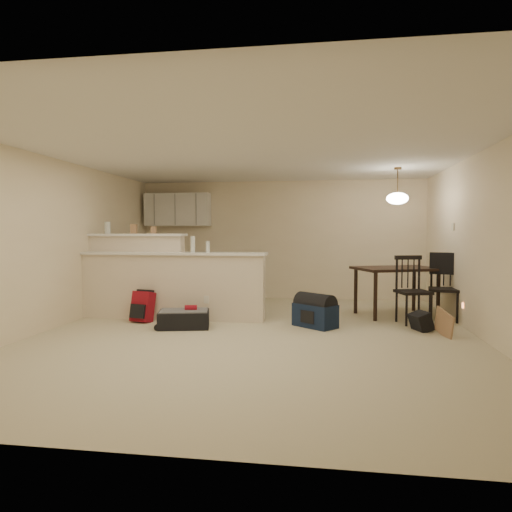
% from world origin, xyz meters
% --- Properties ---
extents(room, '(7.00, 7.02, 2.50)m').
position_xyz_m(room, '(0.00, 0.00, 1.25)').
color(room, beige).
rests_on(room, ground).
extents(breakfast_bar, '(3.08, 0.58, 1.39)m').
position_xyz_m(breakfast_bar, '(-1.76, 0.98, 0.61)').
color(breakfast_bar, beige).
rests_on(breakfast_bar, ground).
extents(upper_cabinets, '(1.40, 0.34, 0.70)m').
position_xyz_m(upper_cabinets, '(-2.20, 3.32, 1.90)').
color(upper_cabinets, white).
rests_on(upper_cabinets, room).
extents(kitchen_counter, '(1.80, 0.60, 0.90)m').
position_xyz_m(kitchen_counter, '(-2.00, 3.19, 0.45)').
color(kitchen_counter, white).
rests_on(kitchen_counter, ground).
extents(thermostat, '(0.02, 0.12, 0.12)m').
position_xyz_m(thermostat, '(2.98, 1.55, 1.50)').
color(thermostat, beige).
rests_on(thermostat, room).
extents(jar, '(0.10, 0.10, 0.20)m').
position_xyz_m(jar, '(-2.72, 1.12, 1.49)').
color(jar, silver).
rests_on(jar, breakfast_bar).
extents(cereal_box, '(0.10, 0.07, 0.16)m').
position_xyz_m(cereal_box, '(-2.25, 1.12, 1.47)').
color(cereal_box, '#AA7D57').
rests_on(cereal_box, breakfast_bar).
extents(small_box, '(0.08, 0.06, 0.12)m').
position_xyz_m(small_box, '(-1.90, 1.12, 1.45)').
color(small_box, '#AA7D57').
rests_on(small_box, breakfast_bar).
extents(bottle_a, '(0.07, 0.07, 0.26)m').
position_xyz_m(bottle_a, '(-1.16, 0.90, 1.22)').
color(bottle_a, silver).
rests_on(bottle_a, breakfast_bar).
extents(bottle_b, '(0.06, 0.06, 0.18)m').
position_xyz_m(bottle_b, '(-0.91, 0.90, 1.18)').
color(bottle_b, silver).
rests_on(bottle_b, breakfast_bar).
extents(dining_table, '(1.55, 1.31, 0.82)m').
position_xyz_m(dining_table, '(2.14, 1.75, 0.72)').
color(dining_table, black).
rests_on(dining_table, ground).
extents(pendant_lamp, '(0.36, 0.36, 0.62)m').
position_xyz_m(pendant_lamp, '(2.14, 1.75, 1.99)').
color(pendant_lamp, brown).
rests_on(pendant_lamp, room).
extents(dining_chair_near, '(0.56, 0.54, 1.05)m').
position_xyz_m(dining_chair_near, '(2.30, 1.08, 0.52)').
color(dining_chair_near, black).
rests_on(dining_chair_near, ground).
extents(dining_chair_far, '(0.54, 0.53, 1.06)m').
position_xyz_m(dining_chair_far, '(2.83, 1.41, 0.53)').
color(dining_chair_far, black).
rests_on(dining_chair_far, ground).
extents(suitcase, '(0.82, 0.63, 0.25)m').
position_xyz_m(suitcase, '(-1.12, 0.27, 0.12)').
color(suitcase, black).
rests_on(suitcase, ground).
extents(red_backpack, '(0.35, 0.27, 0.47)m').
position_xyz_m(red_backpack, '(-1.90, 0.61, 0.24)').
color(red_backpack, maroon).
rests_on(red_backpack, ground).
extents(navy_duffel, '(0.71, 0.67, 0.34)m').
position_xyz_m(navy_duffel, '(0.81, 0.61, 0.17)').
color(navy_duffel, '#13213D').
rests_on(navy_duffel, ground).
extents(black_daypack, '(0.30, 0.35, 0.26)m').
position_xyz_m(black_daypack, '(2.32, 0.57, 0.13)').
color(black_daypack, black).
rests_on(black_daypack, ground).
extents(cardboard_sheet, '(0.13, 0.45, 0.35)m').
position_xyz_m(cardboard_sheet, '(2.55, 0.25, 0.17)').
color(cardboard_sheet, '#AA7D57').
rests_on(cardboard_sheet, ground).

